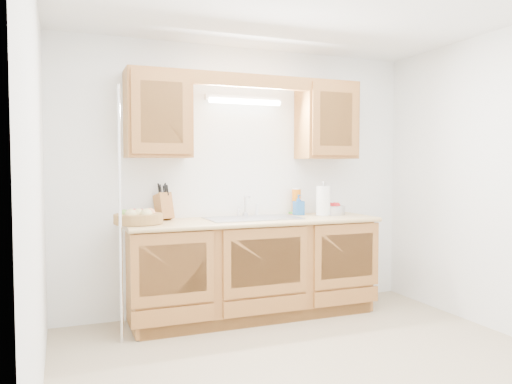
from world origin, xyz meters
name	(u,v)px	position (x,y,z in m)	size (l,w,h in m)	color
room	(316,185)	(0.00, 0.00, 1.25)	(3.52, 3.50, 2.50)	tan
base_cabinets	(253,269)	(0.00, 1.20, 0.44)	(2.20, 0.60, 0.86)	#A96D31
countertop	(254,221)	(0.00, 1.19, 0.88)	(2.30, 0.63, 0.04)	tan
upper_cabinet_left	(158,114)	(-0.83, 1.33, 1.83)	(0.55, 0.33, 0.75)	#A96D31
upper_cabinet_right	(326,121)	(0.83, 1.33, 1.83)	(0.55, 0.33, 0.75)	#A96D31
valance	(253,81)	(0.00, 1.19, 2.14)	(2.20, 0.05, 0.12)	#A96D31
fluorescent_fixture	(245,100)	(0.00, 1.42, 2.00)	(0.76, 0.08, 0.08)	white
sink	(253,226)	(0.00, 1.21, 0.83)	(0.84, 0.46, 0.36)	#9E9EA3
wire_shelf_pole	(120,215)	(-1.20, 0.94, 1.00)	(0.03, 0.03, 2.00)	silver
outlet_plate	(329,188)	(0.95, 1.49, 1.15)	(0.08, 0.01, 0.12)	white
fruit_basket	(138,217)	(-1.03, 1.16, 0.96)	(0.49, 0.49, 0.13)	olive
knife_block	(164,206)	(-0.78, 1.40, 1.02)	(0.17, 0.22, 0.34)	#A96D31
orange_canister	(296,201)	(0.54, 1.41, 1.03)	(0.09, 0.09, 0.26)	orange
soap_bottle	(299,205)	(0.54, 1.36, 1.00)	(0.09, 0.09, 0.20)	#215DA8
sponge	(295,213)	(0.54, 1.44, 0.91)	(0.13, 0.10, 0.02)	#CC333F
paper_towel	(323,201)	(0.72, 1.20, 1.04)	(0.16, 0.16, 0.34)	silver
apple_bowl	(333,209)	(0.87, 1.25, 0.95)	(0.29, 0.29, 0.12)	silver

